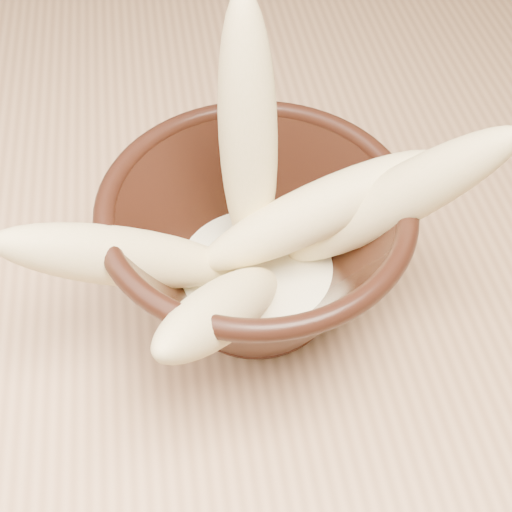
% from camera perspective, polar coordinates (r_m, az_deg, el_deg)
% --- Properties ---
extents(table, '(1.20, 0.80, 0.75)m').
position_cam_1_polar(table, '(0.75, -9.48, -0.13)').
color(table, tan).
rests_on(table, ground).
extents(bowl, '(0.23, 0.23, 0.13)m').
position_cam_1_polar(bowl, '(0.54, 0.00, 0.73)').
color(bowl, black).
rests_on(bowl, table).
extents(milk_puddle, '(0.13, 0.13, 0.02)m').
position_cam_1_polar(milk_puddle, '(0.57, 0.00, -1.32)').
color(milk_puddle, '#FEF6CC').
rests_on(milk_puddle, bowl).
extents(banana_upright, '(0.05, 0.10, 0.21)m').
position_cam_1_polar(banana_upright, '(0.52, -0.62, 9.52)').
color(banana_upright, '#DFCE84').
rests_on(banana_upright, bowl).
extents(banana_left, '(0.19, 0.09, 0.14)m').
position_cam_1_polar(banana_left, '(0.51, -10.35, -0.08)').
color(banana_left, '#DFCE84').
rests_on(banana_left, bowl).
extents(banana_right, '(0.18, 0.09, 0.18)m').
position_cam_1_polar(banana_right, '(0.52, 10.86, 4.36)').
color(banana_right, '#DFCE84').
rests_on(banana_right, bowl).
extents(banana_across, '(0.20, 0.06, 0.11)m').
position_cam_1_polar(banana_across, '(0.53, 4.86, 3.56)').
color(banana_across, '#DFCE84').
rests_on(banana_across, bowl).
extents(banana_front, '(0.13, 0.16, 0.12)m').
position_cam_1_polar(banana_front, '(0.49, -2.73, -4.38)').
color(banana_front, '#DFCE84').
rests_on(banana_front, bowl).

